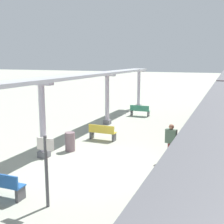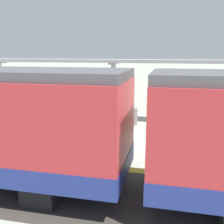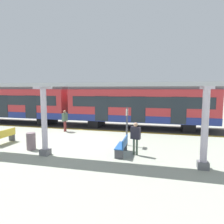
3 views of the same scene
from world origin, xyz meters
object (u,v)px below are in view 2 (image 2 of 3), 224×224
at_px(trash_bin, 133,117).
at_px(passenger_by_the_benches, 36,104).
at_px(platform_info_sign, 32,105).
at_px(canopy_pillar_third, 113,92).
at_px(bench_far_end, 47,114).
at_px(passenger_waiting_near_edge, 126,132).
at_px(canopy_pillar_fourth, 1,88).
at_px(bench_mid_platform, 176,122).

bearing_deg(trash_bin, passenger_by_the_benches, 94.90).
xyz_separation_m(platform_info_sign, passenger_by_the_benches, (1.62, 0.72, -0.31)).
height_order(canopy_pillar_third, platform_info_sign, canopy_pillar_third).
xyz_separation_m(bench_far_end, passenger_by_the_benches, (-0.07, 0.63, 0.58)).
xyz_separation_m(canopy_pillar_third, passenger_waiting_near_edge, (-5.37, -1.66, -0.69)).
distance_m(platform_info_sign, passenger_waiting_near_edge, 5.92).
bearing_deg(passenger_by_the_benches, canopy_pillar_fourth, 69.44).
bearing_deg(canopy_pillar_fourth, passenger_waiting_near_edge, -120.98).
xyz_separation_m(platform_info_sign, passenger_waiting_near_edge, (-2.65, -5.29, -0.30)).
relative_size(canopy_pillar_fourth, trash_bin, 3.69).
bearing_deg(passenger_waiting_near_edge, canopy_pillar_fourth, 59.02).
bearing_deg(trash_bin, bench_far_end, 94.75).
distance_m(bench_far_end, trash_bin, 4.98).
bearing_deg(passenger_waiting_near_edge, bench_far_end, 51.10).
xyz_separation_m(canopy_pillar_third, bench_far_end, (-1.03, 3.72, -1.28)).
relative_size(bench_far_end, trash_bin, 1.65).
bearing_deg(canopy_pillar_fourth, canopy_pillar_third, -90.00).
height_order(canopy_pillar_third, passenger_waiting_near_edge, canopy_pillar_third).
bearing_deg(bench_mid_platform, trash_bin, 73.86).
bearing_deg(passenger_by_the_benches, canopy_pillar_third, -75.77).
bearing_deg(passenger_waiting_near_edge, trash_bin, 4.92).
relative_size(bench_mid_platform, passenger_by_the_benches, 0.92).
bearing_deg(passenger_waiting_near_edge, canopy_pillar_third, 17.16).
relative_size(canopy_pillar_third, passenger_waiting_near_edge, 2.05).
bearing_deg(canopy_pillar_third, canopy_pillar_fourth, 90.00).
bearing_deg(trash_bin, bench_mid_platform, -106.14).
relative_size(bench_mid_platform, trash_bin, 1.63).
distance_m(bench_mid_platform, bench_far_end, 7.26).
bearing_deg(trash_bin, canopy_pillar_fourth, 85.83).
height_order(canopy_pillar_third, bench_mid_platform, canopy_pillar_third).
distance_m(trash_bin, platform_info_sign, 5.38).
relative_size(canopy_pillar_third, bench_mid_platform, 2.25).
relative_size(passenger_waiting_near_edge, passenger_by_the_benches, 1.01).
relative_size(canopy_pillar_fourth, bench_mid_platform, 2.25).
bearing_deg(platform_info_sign, bench_far_end, 2.89).
xyz_separation_m(trash_bin, platform_info_sign, (-2.10, 4.88, 0.87)).
xyz_separation_m(canopy_pillar_fourth, passenger_by_the_benches, (-1.10, -2.94, -0.70)).
xyz_separation_m(bench_mid_platform, trash_bin, (0.66, 2.29, 0.02)).
bearing_deg(bench_far_end, canopy_pillar_third, -74.44).
height_order(bench_far_end, trash_bin, trash_bin).
xyz_separation_m(bench_far_end, trash_bin, (0.41, -4.97, 0.02)).
bearing_deg(canopy_pillar_fourth, passenger_by_the_benches, -110.56).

